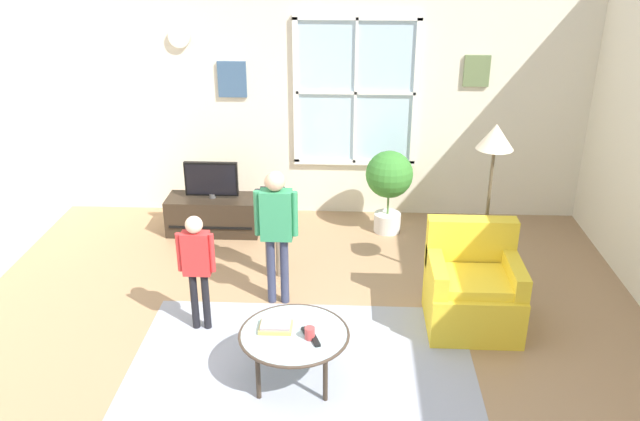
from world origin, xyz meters
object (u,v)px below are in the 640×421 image
(television, at_px, (211,179))
(remote_near_books, at_px, (315,341))
(tv_stand, at_px, (214,215))
(floor_lamp, at_px, (494,154))
(person_black_shirt, at_px, (273,214))
(cup, at_px, (310,333))
(person_red_shirt, at_px, (197,260))
(book_stack, at_px, (276,326))
(coffee_table, at_px, (294,336))
(armchair, at_px, (472,290))
(person_green_shirt, at_px, (276,223))
(remote_near_cup, at_px, (307,333))
(potted_plant_by_window, at_px, (389,180))

(television, relative_size, remote_near_books, 4.15)
(tv_stand, bearing_deg, floor_lamp, -23.27)
(person_black_shirt, height_order, floor_lamp, floor_lamp)
(tv_stand, xyz_separation_m, floor_lamp, (2.74, -1.18, 1.15))
(cup, distance_m, person_red_shirt, 1.21)
(book_stack, height_order, cup, cup)
(tv_stand, distance_m, remote_near_books, 2.95)
(book_stack, xyz_separation_m, person_black_shirt, (-0.19, 1.53, 0.24))
(television, relative_size, coffee_table, 0.70)
(armchair, relative_size, book_stack, 3.56)
(television, height_order, floor_lamp, floor_lamp)
(television, height_order, person_green_shirt, person_green_shirt)
(cup, bearing_deg, book_stack, 157.09)
(television, height_order, remote_near_books, television)
(television, bearing_deg, armchair, -33.85)
(television, height_order, person_red_shirt, person_red_shirt)
(person_green_shirt, relative_size, person_black_shirt, 1.20)
(armchair, relative_size, cup, 9.48)
(person_black_shirt, bearing_deg, tv_stand, 128.87)
(remote_near_cup, bearing_deg, person_black_shirt, 105.01)
(remote_near_books, relative_size, floor_lamp, 0.09)
(person_red_shirt, relative_size, person_green_shirt, 0.82)
(person_black_shirt, bearing_deg, book_stack, -82.86)
(armchair, xyz_separation_m, remote_near_books, (-1.28, -0.93, 0.09))
(person_red_shirt, xyz_separation_m, floor_lamp, (2.47, 0.73, 0.70))
(remote_near_books, height_order, potted_plant_by_window, potted_plant_by_window)
(book_stack, height_order, remote_near_cup, book_stack)
(person_red_shirt, bearing_deg, remote_near_cup, -34.54)
(television, distance_m, book_stack, 2.69)
(person_red_shirt, bearing_deg, cup, -35.94)
(cup, height_order, potted_plant_by_window, potted_plant_by_window)
(floor_lamp, bearing_deg, potted_plant_by_window, 122.00)
(person_green_shirt, bearing_deg, cup, -72.71)
(person_green_shirt, bearing_deg, potted_plant_by_window, 55.97)
(book_stack, distance_m, cup, 0.28)
(person_red_shirt, relative_size, potted_plant_by_window, 1.11)
(remote_near_books, bearing_deg, tv_stand, 115.70)
(remote_near_books, relative_size, person_green_shirt, 0.11)
(remote_near_cup, bearing_deg, cup, -63.50)
(coffee_table, height_order, remote_near_books, remote_near_books)
(floor_lamp, bearing_deg, remote_near_cup, -137.89)
(tv_stand, height_order, armchair, armchair)
(tv_stand, height_order, person_green_shirt, person_green_shirt)
(television, relative_size, book_stack, 2.38)
(armchair, bearing_deg, person_red_shirt, -175.26)
(television, xyz_separation_m, person_black_shirt, (0.78, -0.97, 0.04))
(armchair, height_order, floor_lamp, floor_lamp)
(tv_stand, distance_m, armchair, 3.09)
(tv_stand, bearing_deg, book_stack, -68.73)
(coffee_table, distance_m, person_green_shirt, 1.19)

